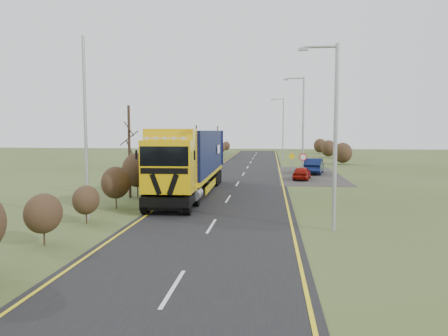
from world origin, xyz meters
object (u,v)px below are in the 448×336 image
Objects in this scene: car_red_hatchback at (302,173)px; car_blue_sedan at (314,166)px; lorry at (191,157)px; speed_sign at (303,161)px; streetlight_near at (333,130)px.

car_red_hatchback is 5.71m from car_blue_sedan.
lorry is at bearing 60.43° from car_red_hatchback.
car_blue_sedan is (1.60, 5.47, 0.20)m from car_red_hatchback.
car_blue_sedan is 2.02× the size of speed_sign.
car_blue_sedan is (9.83, 15.33, -1.77)m from lorry.
streetlight_near is at bearing 97.18° from car_blue_sedan.
car_red_hatchback is 0.43× the size of streetlight_near.
car_red_hatchback is 1.11m from speed_sign.
car_red_hatchback is 1.47× the size of speed_sign.
streetlight_near is 3.42× the size of speed_sign.
lorry is 12.69m from speed_sign.
car_blue_sedan is 25.78m from streetlight_near.
car_red_hatchback is 20.35m from streetlight_near.
lorry is at bearing 128.75° from streetlight_near.
lorry is at bearing 68.35° from car_blue_sedan.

